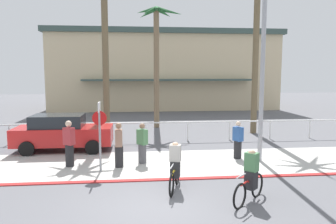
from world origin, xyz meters
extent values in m
plane|color=#5B5B60|center=(0.00, 10.00, 0.00)|extent=(80.00, 80.00, 0.00)
cube|color=beige|center=(0.00, 4.20, 0.01)|extent=(44.00, 4.00, 0.02)
cube|color=maroon|center=(0.00, 2.20, 0.01)|extent=(44.00, 0.24, 0.03)
cube|color=beige|center=(2.53, 26.60, 3.66)|extent=(22.31, 9.20, 7.32)
cube|color=#384C47|center=(2.53, 26.60, 7.57)|extent=(22.91, 9.80, 0.50)
cube|color=#384C47|center=(2.53, 21.50, 3.00)|extent=(15.62, 1.20, 0.16)
cylinder|color=white|center=(0.00, 8.50, 1.00)|extent=(22.90, 0.08, 0.08)
cylinder|color=white|center=(-6.87, 8.50, 0.50)|extent=(0.08, 0.08, 1.00)
cylinder|color=white|center=(-4.58, 8.50, 0.50)|extent=(0.08, 0.08, 1.00)
cylinder|color=white|center=(-2.29, 8.50, 0.50)|extent=(0.08, 0.08, 1.00)
cylinder|color=white|center=(0.00, 8.50, 0.50)|extent=(0.08, 0.08, 1.00)
cylinder|color=white|center=(2.29, 8.50, 0.50)|extent=(0.08, 0.08, 1.00)
cylinder|color=white|center=(4.58, 8.50, 0.50)|extent=(0.08, 0.08, 1.00)
cylinder|color=white|center=(6.87, 8.50, 0.50)|extent=(0.08, 0.08, 1.00)
cylinder|color=white|center=(9.16, 8.50, 0.50)|extent=(0.08, 0.08, 1.00)
cylinder|color=gray|center=(-1.78, 3.37, 1.10)|extent=(0.08, 0.08, 2.20)
cube|color=white|center=(-1.78, 3.37, 2.38)|extent=(0.04, 0.56, 0.36)
cylinder|color=red|center=(-1.78, 3.37, 1.98)|extent=(0.52, 0.03, 0.52)
cylinder|color=#9EA0A5|center=(4.58, 4.19, 3.75)|extent=(0.18, 0.18, 7.50)
cylinder|color=brown|center=(-2.10, 10.03, 4.54)|extent=(0.36, 0.36, 9.08)
cylinder|color=#756047|center=(0.93, 13.03, 3.87)|extent=(0.36, 0.36, 7.73)
cone|color=#235B2D|center=(1.77, 13.03, 7.56)|extent=(1.76, 0.32, 0.66)
cone|color=#235B2D|center=(1.44, 13.54, 7.57)|extent=(1.30, 1.30, 0.64)
cone|color=#235B2D|center=(0.93, 13.63, 7.49)|extent=(0.32, 1.32, 0.78)
cone|color=#235B2D|center=(0.41, 13.54, 7.52)|extent=(1.32, 1.32, 0.73)
cone|color=#235B2D|center=(0.31, 13.03, 7.59)|extent=(1.31, 0.32, 0.61)
cone|color=#235B2D|center=(0.50, 12.60, 7.49)|extent=(1.17, 1.17, 0.79)
cone|color=#235B2D|center=(0.93, 12.14, 7.58)|extent=(0.32, 1.84, 0.62)
cone|color=#235B2D|center=(1.40, 12.56, 7.54)|extent=(1.23, 1.23, 0.69)
cylinder|color=brown|center=(6.62, 10.35, 4.80)|extent=(0.36, 0.36, 9.61)
cube|color=red|center=(-3.79, 6.84, 0.73)|extent=(4.40, 1.80, 0.80)
cube|color=#1E2328|center=(-4.04, 6.84, 1.41)|extent=(2.29, 1.58, 0.56)
cylinder|color=black|center=(-2.39, 7.74, 0.33)|extent=(0.66, 0.22, 0.66)
cylinder|color=black|center=(-2.39, 5.94, 0.33)|extent=(0.66, 0.22, 0.66)
cylinder|color=black|center=(-5.20, 7.74, 0.33)|extent=(0.66, 0.22, 0.66)
cylinder|color=black|center=(-5.20, 5.94, 0.33)|extent=(0.66, 0.22, 0.66)
torus|color=black|center=(0.54, 0.74, 0.33)|extent=(0.26, 0.71, 0.72)
torus|color=black|center=(0.85, 1.80, 0.33)|extent=(0.26, 0.71, 0.72)
cylinder|color=gold|center=(0.75, 1.48, 0.48)|extent=(0.24, 0.68, 0.35)
cylinder|color=gold|center=(0.61, 0.97, 0.62)|extent=(0.15, 0.38, 0.07)
cylinder|color=gold|center=(0.73, 1.39, 0.55)|extent=(0.05, 0.05, 0.44)
cylinder|color=silver|center=(0.56, 0.79, 0.88)|extent=(0.17, 0.49, 0.04)
cube|color=#232326|center=(0.73, 1.39, 0.61)|extent=(0.36, 0.39, 0.52)
cube|color=#B7B2A8|center=(0.73, 1.39, 1.13)|extent=(0.40, 0.34, 0.52)
sphere|color=#D6A884|center=(0.73, 1.39, 1.36)|extent=(0.22, 0.22, 0.22)
torus|color=black|center=(2.25, -0.32, 0.33)|extent=(0.55, 0.55, 0.72)
torus|color=black|center=(3.03, 0.46, 0.33)|extent=(0.55, 0.55, 0.72)
cylinder|color=red|center=(2.79, 0.22, 0.48)|extent=(0.53, 0.52, 0.35)
cylinder|color=red|center=(2.42, -0.15, 0.62)|extent=(0.31, 0.30, 0.07)
cylinder|color=red|center=(2.72, 0.15, 0.55)|extent=(0.05, 0.05, 0.44)
cylinder|color=silver|center=(2.28, -0.28, 0.88)|extent=(0.38, 0.38, 0.04)
cube|color=#232326|center=(2.72, 0.15, 0.61)|extent=(0.42, 0.42, 0.52)
cube|color=#4C7F51|center=(2.72, 0.15, 1.13)|extent=(0.42, 0.42, 0.52)
sphere|color=#D6A884|center=(2.72, 0.15, 1.36)|extent=(0.22, 0.22, 0.22)
cylinder|color=#232326|center=(-1.13, 3.85, 0.41)|extent=(0.32, 0.32, 0.83)
cube|color=#93705B|center=(-1.13, 3.85, 1.15)|extent=(0.26, 0.40, 0.64)
sphere|color=#9E7556|center=(-1.13, 3.85, 1.61)|extent=(0.23, 0.23, 0.23)
cylinder|color=#232326|center=(3.78, 4.61, 0.38)|extent=(0.43, 0.43, 0.77)
cube|color=#2D5699|center=(3.78, 4.61, 1.06)|extent=(0.42, 0.48, 0.59)
sphere|color=beige|center=(3.78, 4.61, 1.49)|extent=(0.21, 0.21, 0.21)
cylinder|color=#232326|center=(-3.03, 4.13, 0.43)|extent=(0.44, 0.44, 0.86)
cube|color=#A33338|center=(-3.03, 4.13, 1.20)|extent=(0.48, 0.44, 0.67)
sphere|color=beige|center=(-3.03, 4.13, 1.68)|extent=(0.24, 0.24, 0.24)
cylinder|color=#4C4C51|center=(-0.23, 4.30, 0.39)|extent=(0.45, 0.45, 0.78)
cube|color=#4C7F51|center=(-0.23, 4.30, 1.08)|extent=(0.46, 0.47, 0.60)
sphere|color=#9E7556|center=(-0.23, 4.30, 1.52)|extent=(0.21, 0.21, 0.21)
camera|label=1|loc=(-0.49, -8.34, 3.57)|focal=34.56mm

